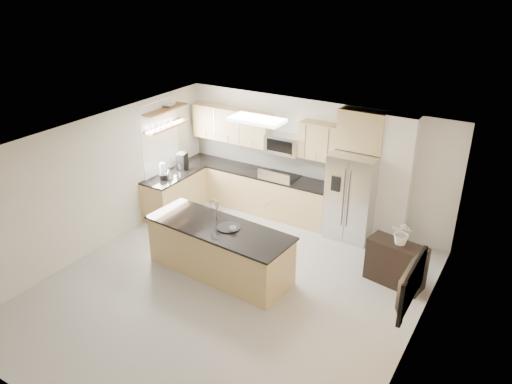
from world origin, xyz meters
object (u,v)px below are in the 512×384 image
Objects in this scene: cup at (233,229)px; kettle at (169,173)px; coffee_maker at (182,162)px; microwave at (284,144)px; refrigerator at (352,196)px; television at (404,282)px; credenza at (396,263)px; bowl at (169,105)px; range at (280,196)px; island at (220,249)px; platter at (229,227)px; flower_vase at (404,227)px; blender at (163,172)px.

cup is 0.47× the size of kettle.
microwave is at bearing 22.05° from coffee_maker.
refrigerator is 1.65× the size of television.
refrigerator is (1.66, -0.17, -0.74)m from microwave.
cup is (-2.50, -1.30, 0.58)m from credenza.
refrigerator is 4.26m from bowl.
credenza is 0.92× the size of television.
microwave is at bearing 23.40° from bowl.
range is 2.30m from coffee_maker.
cup reaches higher than credenza.
range is 2.52m from island.
coffee_maker is at bearing 144.15° from platter.
flower_vase is at bearing 28.49° from credenza.
cup is at bearing 79.06° from television.
island reaches higher than range.
cup is 2.78m from kettle.
flower_vase is at bearing 15.23° from television.
credenza is 2.84× the size of bowl.
coffee_maker is (-0.02, 0.67, 0.01)m from blender.
microwave is 6.47× the size of cup.
credenza is at bearing 0.29° from kettle.
television is at bearing -6.06° from island.
range is at bearing 157.81° from flower_vase.
kettle reaches higher than range.
coffee_maker reaches higher than platter.
flower_vase reaches higher than cup.
bowl is (-2.25, -0.97, 0.75)m from microwave.
refrigerator reaches higher than coffee_maker.
blender is 1.01× the size of coffee_maker.
microwave reaches higher than cup.
range is 0.64× the size of refrigerator.
credenza is 5.58m from bowl.
island is 0.59m from cup.
island is at bearing -121.48° from refrigerator.
television reaches higher than range.
microwave is 4.79m from television.
bowl is at bearing 148.13° from cup.
flower_vase is (2.67, 1.25, 0.17)m from platter.
cup is at bearing -152.74° from flower_vase.
coffee_maker is 0.34× the size of television.
television is (5.76, -2.27, -1.03)m from bowl.
range is 2.57m from blender.
range is 3.06× the size of blender.
microwave is 2.32m from coffee_maker.
island is at bearing -155.50° from flower_vase.
flower_vase reaches higher than credenza.
television is (0.52, -1.90, 0.24)m from flower_vase.
microwave is at bearing 97.05° from platter.
blender is (-2.40, 1.08, 0.14)m from platter.
range reaches higher than platter.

